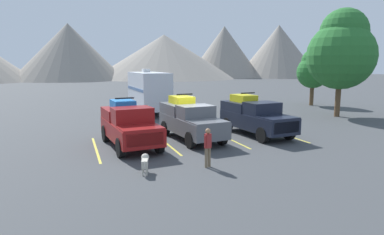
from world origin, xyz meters
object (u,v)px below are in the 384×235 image
(camper_trailer_a, at_px, (149,90))
(person_a, at_px, (208,145))
(pickup_truck_b, at_px, (190,119))
(pickup_truck_a, at_px, (129,124))
(pickup_truck_c, at_px, (255,116))
(dog, at_px, (145,161))

(camper_trailer_a, height_order, person_a, camper_trailer_a)
(person_a, bearing_deg, pickup_truck_b, 78.22)
(person_a, bearing_deg, pickup_truck_a, 117.19)
(camper_trailer_a, bearing_deg, pickup_truck_b, -89.92)
(camper_trailer_a, bearing_deg, pickup_truck_a, -107.95)
(pickup_truck_b, xyz_separation_m, pickup_truck_c, (4.19, -0.22, -0.00))
(camper_trailer_a, distance_m, person_a, 16.18)
(pickup_truck_a, bearing_deg, camper_trailer_a, 72.05)
(pickup_truck_b, relative_size, person_a, 3.29)
(pickup_truck_b, height_order, person_a, pickup_truck_b)
(pickup_truck_c, bearing_deg, pickup_truck_a, -177.81)
(pickup_truck_a, xyz_separation_m, dog, (-0.15, -4.70, -0.70))
(pickup_truck_c, distance_m, dog, 9.45)
(pickup_truck_b, relative_size, pickup_truck_c, 0.99)
(pickup_truck_b, xyz_separation_m, person_a, (-1.13, -5.42, -0.21))
(pickup_truck_c, bearing_deg, dog, -147.95)
(pickup_truck_a, relative_size, person_a, 3.25)
(pickup_truck_c, xyz_separation_m, dog, (-7.99, -5.00, -0.69))
(pickup_truck_b, bearing_deg, camper_trailer_a, 90.08)
(pickup_truck_b, bearing_deg, pickup_truck_c, -3.05)
(pickup_truck_b, height_order, dog, pickup_truck_b)
(pickup_truck_b, xyz_separation_m, dog, (-3.80, -5.22, -0.69))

